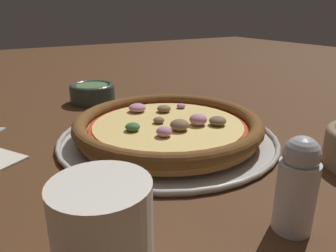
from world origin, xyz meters
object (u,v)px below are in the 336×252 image
pepper_shaker (297,185)px  pizza (168,125)px  pizza_tray (168,137)px  drinking_cup (103,233)px  bowl_far (92,92)px

pepper_shaker → pizza: bearing=176.8°
pizza_tray → drinking_cup: bearing=-40.7°
bowl_far → pepper_shaker: pepper_shaker is taller
pizza_tray → drinking_cup: drinking_cup is taller
pepper_shaker → bowl_far: bearing=-178.4°
pizza → pepper_shaker: pepper_shaker is taller
bowl_far → pepper_shaker: 0.55m
bowl_far → drinking_cup: 0.54m
drinking_cup → pepper_shaker: 0.18m
bowl_far → pepper_shaker: size_ratio=1.03×
pizza → pepper_shaker: (0.26, -0.01, 0.02)m
pizza_tray → pizza: 0.02m
pizza → pepper_shaker: 0.26m
pizza_tray → drinking_cup: (0.23, -0.19, 0.04)m
pepper_shaker → pizza_tray: bearing=176.8°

